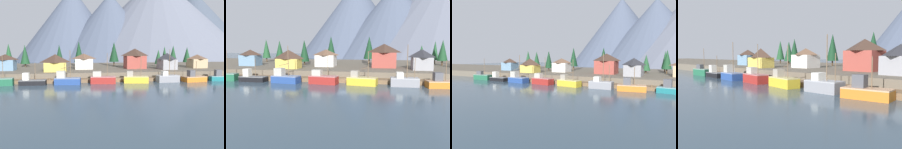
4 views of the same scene
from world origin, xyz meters
The scene contains 20 objects.
ground_plane centered at (0.00, 20.00, -0.50)m, with size 400.00×400.00×1.00m, color #384C5B.
dock centered at (0.00, 1.99, 0.50)m, with size 80.00×4.00×1.60m.
shoreline_bank centered at (0.00, 32.00, 1.25)m, with size 400.00×56.00×2.50m, color #665B4C.
fishing_boat_green centered at (-33.05, -1.70, 1.19)m, with size 7.28×3.12×8.26m.
fishing_boat_black centered at (-24.46, -1.67, 0.99)m, with size 7.15×3.06×6.12m.
fishing_boat_blue centered at (-14.95, -2.10, 1.29)m, with size 7.41×3.94×9.54m.
fishing_boat_red centered at (-4.79, -2.02, 1.25)m, with size 7.42×3.78×8.76m.
fishing_boat_yellow centered at (4.91, -2.12, 1.18)m, with size 7.47×3.97×8.17m.
fishing_boat_grey centered at (14.94, -1.83, 1.23)m, with size 6.54×3.33×9.81m.
fishing_boat_orange centered at (23.24, -2.30, 1.07)m, with size 7.49×4.19×6.20m.
house_red centered at (10.21, 19.24, 6.42)m, with size 7.91×7.22×7.66m.
house_blue centered at (-36.52, 17.39, 5.39)m, with size 6.50×5.45×5.66m.
house_white centered at (-9.36, 19.54, 5.46)m, with size 6.73×6.03×5.79m.
house_yellow centered at (-19.00, 10.22, 5.45)m, with size 7.32×4.91×5.77m.
house_grey centered at (21.12, 13.92, 5.58)m, with size 5.71×7.34×6.02m.
conifer_mid_left centered at (4.46, 33.87, 8.76)m, with size 4.31×4.31×10.64m.
conifer_back_right centered at (-10.96, 34.60, 8.83)m, with size 4.07×4.07×10.89m.
conifer_centre centered at (-33.70, 35.39, 7.71)m, with size 3.81×3.81×9.24m.
conifer_far_left centered at (-18.59, 23.87, 7.71)m, with size 3.59×3.59×9.16m.
conifer_far_right centered at (-40.61, 36.82, 8.29)m, with size 3.52×3.52×9.89m.
Camera 4 is at (42.16, -35.33, 6.49)m, focal length 40.59 mm.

